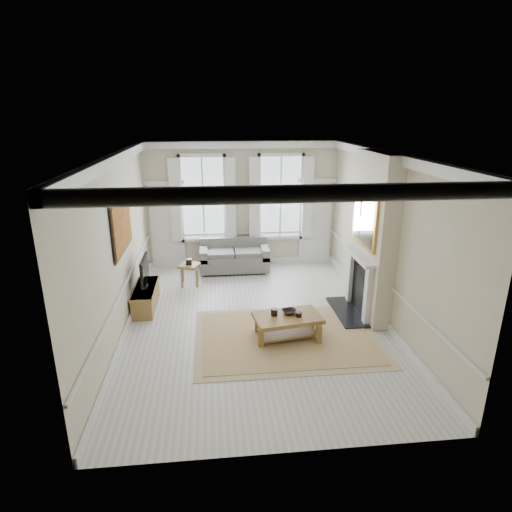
{
  "coord_description": "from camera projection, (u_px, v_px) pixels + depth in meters",
  "views": [
    {
      "loc": [
        -0.83,
        -7.88,
        4.11
      ],
      "look_at": [
        0.06,
        0.55,
        1.25
      ],
      "focal_mm": 30.0,
      "sensor_mm": 36.0,
      "label": 1
    }
  ],
  "objects": [
    {
      "name": "mirror",
      "position": [
        364.0,
        220.0,
        8.58
      ],
      "size": [
        0.06,
        1.26,
        1.06
      ],
      "primitive_type": "cube",
      "color": "#B98B32",
      "rests_on": "chimney_breast"
    },
    {
      "name": "ceramic_pot_b",
      "position": [
        299.0,
        314.0,
        8.01
      ],
      "size": [
        0.12,
        0.12,
        0.09
      ],
      "primitive_type": "cylinder",
      "color": "black",
      "rests_on": "coffee_table"
    },
    {
      "name": "door_right",
      "position": [
        315.0,
        223.0,
        12.01
      ],
      "size": [
        0.9,
        0.08,
        2.3
      ],
      "primitive_type": "cube",
      "color": "silver",
      "rests_on": "floor"
    },
    {
      "name": "painting",
      "position": [
        122.0,
        225.0,
        8.19
      ],
      "size": [
        0.05,
        1.66,
        1.06
      ],
      "primitive_type": "cube",
      "color": "#A6731C",
      "rests_on": "left_wall"
    },
    {
      "name": "bowl",
      "position": [
        289.0,
        312.0,
        8.14
      ],
      "size": [
        0.35,
        0.35,
        0.07
      ],
      "primitive_type": "imported",
      "rotation": [
        0.0,
        0.0,
        0.3
      ],
      "color": "black",
      "rests_on": "coffee_table"
    },
    {
      "name": "sofa",
      "position": [
        234.0,
        258.0,
        11.61
      ],
      "size": [
        1.84,
        0.89,
        0.86
      ],
      "color": "#61625F",
      "rests_on": "floor"
    },
    {
      "name": "left_wall",
      "position": [
        118.0,
        247.0,
        8.02
      ],
      "size": [
        0.0,
        7.2,
        7.2
      ],
      "primitive_type": "plane",
      "rotation": [
        1.57,
        0.0,
        1.57
      ],
      "color": "beige",
      "rests_on": "floor"
    },
    {
      "name": "hearth",
      "position": [
        347.0,
        312.0,
        9.2
      ],
      "size": [
        0.55,
        1.5,
        0.05
      ],
      "primitive_type": "cube",
      "color": "black",
      "rests_on": "floor"
    },
    {
      "name": "back_wall",
      "position": [
        242.0,
        205.0,
        11.67
      ],
      "size": [
        5.2,
        0.0,
        5.2
      ],
      "primitive_type": "plane",
      "rotation": [
        1.57,
        0.0,
        0.0
      ],
      "color": "beige",
      "rests_on": "floor"
    },
    {
      "name": "floor",
      "position": [
        256.0,
        322.0,
        8.82
      ],
      "size": [
        7.2,
        7.2,
        0.0
      ],
      "primitive_type": "plane",
      "color": "#B7B5AD",
      "rests_on": "ground"
    },
    {
      "name": "right_wall",
      "position": [
        385.0,
        239.0,
        8.54
      ],
      "size": [
        0.0,
        7.2,
        7.2
      ],
      "primitive_type": "plane",
      "rotation": [
        1.57,
        0.0,
        -1.57
      ],
      "color": "beige",
      "rests_on": "floor"
    },
    {
      "name": "ceiling",
      "position": [
        256.0,
        153.0,
        7.74
      ],
      "size": [
        7.2,
        7.2,
        0.0
      ],
      "primitive_type": "plane",
      "rotation": [
        3.14,
        0.0,
        0.0
      ],
      "color": "white",
      "rests_on": "back_wall"
    },
    {
      "name": "side_table",
      "position": [
        189.0,
        268.0,
        10.6
      ],
      "size": [
        0.57,
        0.57,
        0.54
      ],
      "rotation": [
        0.0,
        0.0,
        -0.36
      ],
      "color": "brown",
      "rests_on": "floor"
    },
    {
      "name": "rug",
      "position": [
        287.0,
        337.0,
        8.2
      ],
      "size": [
        3.5,
        2.6,
        0.02
      ],
      "primitive_type": "cube",
      "color": "#A57D55",
      "rests_on": "floor"
    },
    {
      "name": "door_left",
      "position": [
        167.0,
        227.0,
        11.61
      ],
      "size": [
        0.9,
        0.08,
        2.3
      ],
      "primitive_type": "cube",
      "color": "silver",
      "rests_on": "floor"
    },
    {
      "name": "chimney_breast",
      "position": [
        373.0,
        237.0,
        8.71
      ],
      "size": [
        0.35,
        1.7,
        3.38
      ],
      "primitive_type": "cube",
      "color": "beige",
      "rests_on": "floor"
    },
    {
      "name": "tv",
      "position": [
        144.0,
        270.0,
        9.2
      ],
      "size": [
        0.08,
        0.9,
        0.68
      ],
      "color": "black",
      "rests_on": "tv_stand"
    },
    {
      "name": "window_right",
      "position": [
        280.0,
        197.0,
        11.67
      ],
      "size": [
        1.26,
        0.2,
        2.2
      ],
      "primitive_type": null,
      "color": "#B2BCC6",
      "rests_on": "back_wall"
    },
    {
      "name": "tv_stand",
      "position": [
        146.0,
        297.0,
        9.4
      ],
      "size": [
        0.43,
        1.35,
        0.48
      ],
      "primitive_type": "cube",
      "color": "brown",
      "rests_on": "floor"
    },
    {
      "name": "coffee_table",
      "position": [
        288.0,
        320.0,
        8.08
      ],
      "size": [
        1.34,
        0.91,
        0.47
      ],
      "rotation": [
        0.0,
        0.0,
        0.16
      ],
      "color": "brown",
      "rests_on": "rug"
    },
    {
      "name": "window_left",
      "position": [
        203.0,
        199.0,
        11.46
      ],
      "size": [
        1.26,
        0.2,
        2.2
      ],
      "primitive_type": null,
      "color": "#B2BCC6",
      "rests_on": "back_wall"
    },
    {
      "name": "fireplace",
      "position": [
        359.0,
        281.0,
        9.0
      ],
      "size": [
        0.21,
        1.45,
        1.33
      ],
      "color": "silver",
      "rests_on": "floor"
    },
    {
      "name": "ceramic_pot_a",
      "position": [
        274.0,
        312.0,
        8.05
      ],
      "size": [
        0.13,
        0.13,
        0.13
      ],
      "primitive_type": "cylinder",
      "color": "black",
      "rests_on": "coffee_table"
    }
  ]
}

